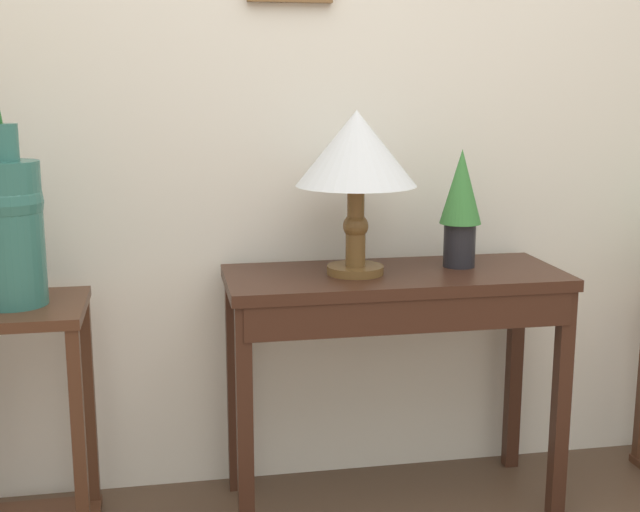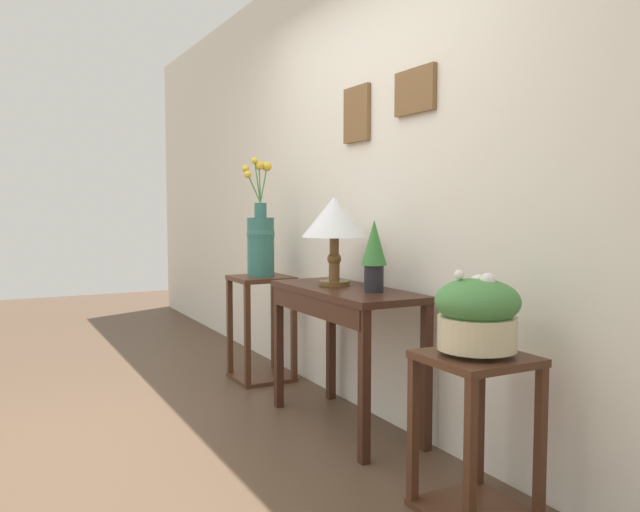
{
  "view_description": "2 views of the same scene",
  "coord_description": "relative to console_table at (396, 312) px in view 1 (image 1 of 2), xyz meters",
  "views": [
    {
      "loc": [
        -0.54,
        -1.13,
        1.32
      ],
      "look_at": [
        -0.07,
        1.4,
        0.79
      ],
      "focal_mm": 47.63,
      "sensor_mm": 36.0,
      "label": 1
    },
    {
      "loc": [
        3.09,
        -0.41,
        1.18
      ],
      "look_at": [
        -0.05,
        1.24,
        0.91
      ],
      "focal_mm": 36.26,
      "sensor_mm": 36.0,
      "label": 2
    }
  ],
  "objects": [
    {
      "name": "back_wall_with_art",
      "position": [
        -0.14,
        0.32,
        0.76
      ],
      "size": [
        9.0,
        0.13,
        2.8
      ],
      "color": "silver",
      "rests_on": "ground"
    },
    {
      "name": "console_table",
      "position": [
        0.0,
        0.0,
        0.0
      ],
      "size": [
        1.02,
        0.42,
        0.76
      ],
      "color": "#381E14",
      "rests_on": "ground"
    },
    {
      "name": "table_lamp",
      "position": [
        -0.12,
        0.02,
        0.48
      ],
      "size": [
        0.36,
        0.36,
        0.49
      ],
      "color": "brown",
      "rests_on": "console_table"
    },
    {
      "name": "potted_plant_on_console",
      "position": [
        0.22,
        0.06,
        0.32
      ],
      "size": [
        0.13,
        0.13,
        0.37
      ],
      "color": "black",
      "rests_on": "console_table"
    },
    {
      "name": "pedestal_stand_left",
      "position": [
        -1.1,
        -0.01,
        -0.28
      ],
      "size": [
        0.38,
        0.38,
        0.72
      ],
      "color": "#472819",
      "rests_on": "ground"
    },
    {
      "name": "flower_vase_tall_left",
      "position": [
        -1.1,
        -0.01,
        0.34
      ],
      "size": [
        0.19,
        0.21,
        0.8
      ],
      "color": "#2D665B",
      "rests_on": "pedestal_stand_left"
    }
  ]
}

